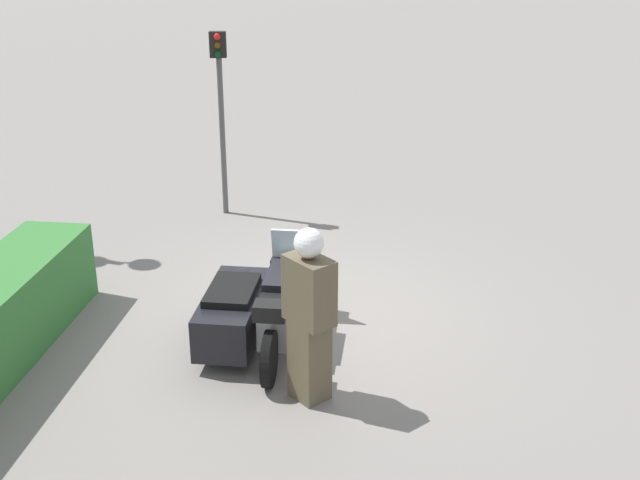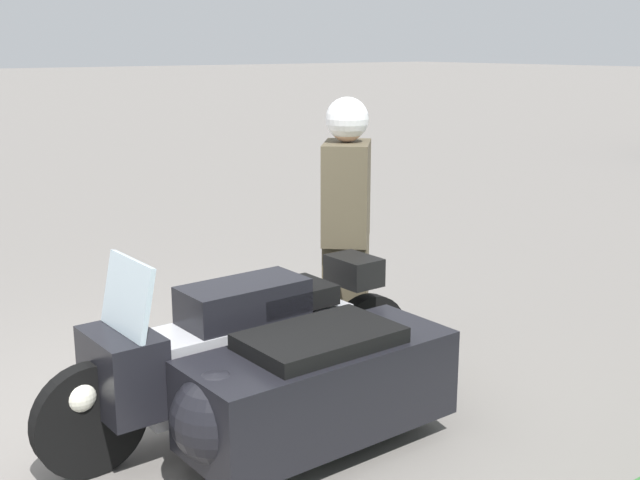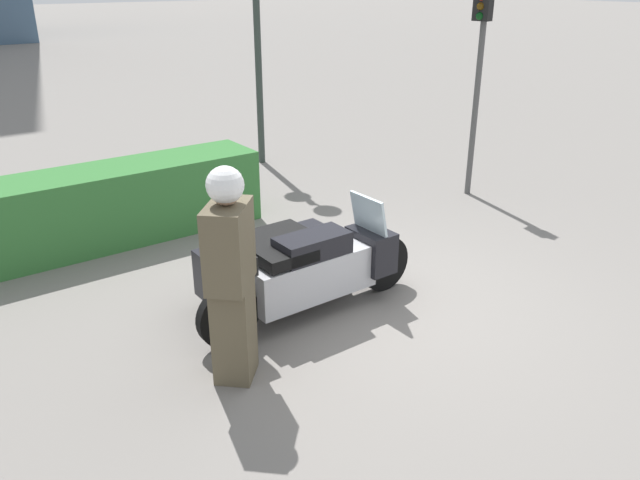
{
  "view_description": "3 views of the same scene",
  "coord_description": "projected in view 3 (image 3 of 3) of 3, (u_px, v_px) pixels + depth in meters",
  "views": [
    {
      "loc": [
        -9.04,
        -1.26,
        4.68
      ],
      "look_at": [
        -0.57,
        -0.22,
        1.22
      ],
      "focal_mm": 45.0,
      "sensor_mm": 36.0,
      "label": 1
    },
    {
      "loc": [
        1.58,
        4.01,
        2.23
      ],
      "look_at": [
        -1.83,
        -0.46,
        0.86
      ],
      "focal_mm": 45.0,
      "sensor_mm": 36.0,
      "label": 2
    },
    {
      "loc": [
        -4.02,
        -4.39,
        3.22
      ],
      "look_at": [
        -0.87,
        -0.07,
        0.95
      ],
      "focal_mm": 35.0,
      "sensor_mm": 36.0,
      "label": 3
    }
  ],
  "objects": [
    {
      "name": "hedge_bush_curbside",
      "position": [
        88.0,
        210.0,
        7.88
      ],
      "size": [
        4.52,
        0.88,
        0.98
      ],
      "primitive_type": "cube",
      "color": "#337033",
      "rests_on": "ground"
    },
    {
      "name": "ground_plane",
      "position": [
        382.0,
        300.0,
        6.7
      ],
      "size": [
        160.0,
        160.0,
        0.0
      ],
      "primitive_type": "plane",
      "color": "slate"
    },
    {
      "name": "officer_rider",
      "position": [
        230.0,
        272.0,
        5.06
      ],
      "size": [
        0.58,
        0.59,
        1.89
      ],
      "rotation": [
        0.0,
        0.0,
        2.38
      ],
      "color": "brown",
      "rests_on": "ground"
    },
    {
      "name": "traffic_light_near",
      "position": [
        478.0,
        64.0,
        9.19
      ],
      "size": [
        0.22,
        0.28,
        3.02
      ],
      "rotation": [
        0.0,
        0.0,
        3.29
      ],
      "color": "#4C4C4C",
      "rests_on": "ground"
    },
    {
      "name": "police_motorcycle",
      "position": [
        297.0,
        263.0,
        6.5
      ],
      "size": [
        2.55,
        1.14,
        1.15
      ],
      "rotation": [
        0.0,
        0.0,
        0.01
      ],
      "color": "black",
      "rests_on": "ground"
    }
  ]
}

